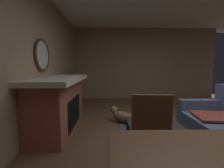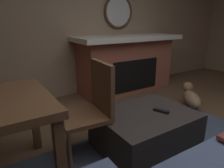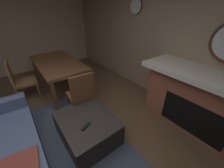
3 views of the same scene
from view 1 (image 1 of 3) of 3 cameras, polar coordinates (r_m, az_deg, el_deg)
floor at (r=2.90m, az=26.74°, el=-19.59°), size 9.24×9.24×0.00m
wall_back_fireplace_side at (r=2.66m, az=-31.92°, el=7.74°), size 8.10×0.12×2.69m
wall_left at (r=6.27m, az=10.60°, el=7.20°), size 0.12×5.65×2.69m
area_rug at (r=2.70m, az=27.87°, el=-21.47°), size 2.60×2.00×0.01m
fireplace at (r=3.28m, az=-18.49°, el=-6.53°), size 2.02×0.76×1.04m
round_wall_mirror at (r=3.30m, az=-23.88°, el=9.51°), size 0.62×0.05×0.62m
ottoman_coffee_table at (r=2.41m, az=15.86°, el=-19.32°), size 0.95×0.75×0.40m
tv_remote at (r=2.48m, az=16.68°, el=-13.37°), size 0.11×0.17×0.02m
dining_chair_west at (r=1.79m, az=14.68°, el=-17.35°), size 0.48×0.48×0.93m
small_dog at (r=3.53m, az=3.46°, el=-11.23°), size 0.48×0.55×0.30m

